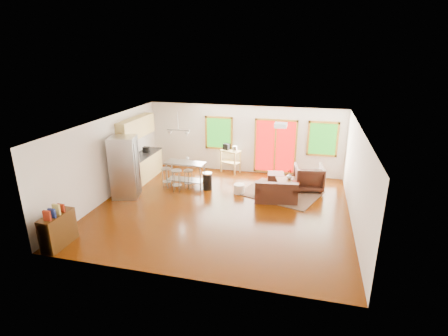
% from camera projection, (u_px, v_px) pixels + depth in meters
% --- Properties ---
extents(floor, '(7.50, 7.00, 0.02)m').
position_uv_depth(floor, '(222.00, 209.00, 10.63)').
color(floor, '#381500').
rests_on(floor, ground).
extents(ceiling, '(7.50, 7.00, 0.02)m').
position_uv_depth(ceiling, '(221.00, 124.00, 9.78)').
color(ceiling, white).
rests_on(ceiling, ground).
extents(back_wall, '(7.50, 0.02, 2.60)m').
position_uv_depth(back_wall, '(244.00, 139.00, 13.43)').
color(back_wall, silver).
rests_on(back_wall, ground).
extents(left_wall, '(0.02, 7.00, 2.60)m').
position_uv_depth(left_wall, '(107.00, 159.00, 11.07)').
color(left_wall, silver).
rests_on(left_wall, ground).
extents(right_wall, '(0.02, 7.00, 2.60)m').
position_uv_depth(right_wall, '(357.00, 179.00, 9.34)').
color(right_wall, silver).
rests_on(right_wall, ground).
extents(front_wall, '(7.50, 0.02, 2.60)m').
position_uv_depth(front_wall, '(178.00, 223.00, 6.99)').
color(front_wall, silver).
rests_on(front_wall, ground).
extents(window_left, '(1.10, 0.05, 1.30)m').
position_uv_depth(window_left, '(219.00, 133.00, 13.55)').
color(window_left, '#186012').
rests_on(window_left, back_wall).
extents(french_doors, '(1.60, 0.05, 2.10)m').
position_uv_depth(french_doors, '(275.00, 147.00, 13.17)').
color(french_doors, red).
rests_on(french_doors, back_wall).
extents(window_right, '(1.10, 0.05, 1.30)m').
position_uv_depth(window_right, '(323.00, 139.00, 12.65)').
color(window_right, '#186012').
rests_on(window_right, back_wall).
extents(rug, '(2.90, 2.58, 0.02)m').
position_uv_depth(rug, '(281.00, 193.00, 11.73)').
color(rug, '#445436').
rests_on(rug, floor).
extents(loveseat, '(1.42, 0.92, 0.71)m').
position_uv_depth(loveseat, '(276.00, 193.00, 11.07)').
color(loveseat, black).
rests_on(loveseat, floor).
extents(coffee_table, '(1.09, 0.82, 0.39)m').
position_uv_depth(coffee_table, '(291.00, 181.00, 11.91)').
color(coffee_table, '#382009').
rests_on(coffee_table, floor).
extents(armchair, '(1.06, 1.01, 0.95)m').
position_uv_depth(armchair, '(309.00, 176.00, 11.92)').
color(armchair, black).
rests_on(armchair, floor).
extents(ottoman, '(0.65, 0.65, 0.38)m').
position_uv_depth(ottoman, '(276.00, 178.00, 12.55)').
color(ottoman, black).
rests_on(ottoman, floor).
extents(pouf, '(0.48, 0.48, 0.32)m').
position_uv_depth(pouf, '(239.00, 189.00, 11.69)').
color(pouf, silver).
rests_on(pouf, floor).
extents(vase, '(0.25, 0.25, 0.32)m').
position_uv_depth(vase, '(289.00, 175.00, 11.89)').
color(vase, silver).
rests_on(vase, coffee_table).
extents(book, '(0.24, 0.05, 0.32)m').
position_uv_depth(book, '(292.00, 178.00, 11.50)').
color(book, maroon).
rests_on(book, coffee_table).
extents(cabinets, '(0.64, 2.24, 2.30)m').
position_uv_depth(cabinets, '(141.00, 155.00, 12.69)').
color(cabinets, tan).
rests_on(cabinets, floor).
extents(refrigerator, '(0.97, 0.96, 2.00)m').
position_uv_depth(refrigerator, '(125.00, 167.00, 11.21)').
color(refrigerator, '#B7BABC').
rests_on(refrigerator, floor).
extents(island, '(1.41, 0.62, 0.87)m').
position_uv_depth(island, '(186.00, 170.00, 12.18)').
color(island, '#B7BABC').
rests_on(island, floor).
extents(cup, '(0.14, 0.13, 0.11)m').
position_uv_depth(cup, '(187.00, 158.00, 12.13)').
color(cup, white).
rests_on(cup, island).
extents(bar_stool_a, '(0.40, 0.40, 0.70)m').
position_uv_depth(bar_stool_a, '(166.00, 173.00, 12.08)').
color(bar_stool_a, '#B7BABC').
rests_on(bar_stool_a, floor).
extents(bar_stool_b, '(0.41, 0.41, 0.76)m').
position_uv_depth(bar_stool_b, '(176.00, 176.00, 11.71)').
color(bar_stool_b, '#B7BABC').
rests_on(bar_stool_b, floor).
extents(bar_stool_c, '(0.41, 0.41, 0.67)m').
position_uv_depth(bar_stool_c, '(188.00, 175.00, 11.98)').
color(bar_stool_c, '#B7BABC').
rests_on(bar_stool_c, floor).
extents(trash_can, '(0.42, 0.42, 0.60)m').
position_uv_depth(trash_can, '(207.00, 181.00, 11.97)').
color(trash_can, black).
rests_on(trash_can, floor).
extents(kitchen_cart, '(0.86, 0.71, 1.13)m').
position_uv_depth(kitchen_cart, '(230.00, 153.00, 13.49)').
color(kitchen_cart, tan).
rests_on(kitchen_cart, floor).
extents(bookshelf, '(0.38, 0.95, 1.11)m').
position_uv_depth(bookshelf, '(58.00, 229.00, 8.50)').
color(bookshelf, '#382009').
rests_on(bookshelf, floor).
extents(ceiling_flush, '(0.35, 0.35, 0.12)m').
position_uv_depth(ceiling_flush, '(281.00, 125.00, 9.99)').
color(ceiling_flush, white).
rests_on(ceiling_flush, ceiling).
extents(pendant_light, '(0.80, 0.18, 0.79)m').
position_uv_depth(pendant_light, '(178.00, 133.00, 11.83)').
color(pendant_light, gray).
rests_on(pendant_light, ceiling).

